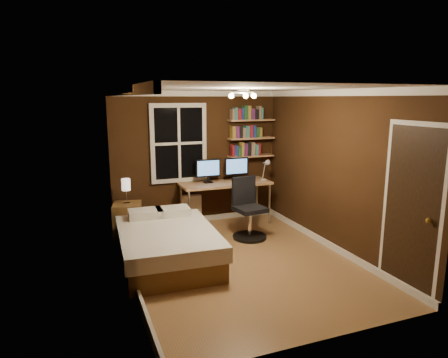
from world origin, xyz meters
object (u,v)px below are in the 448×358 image
object	(u,v)px
desk	(225,185)
bedside_lamp	(126,191)
monitor_right	(236,169)
nightstand	(128,220)
office_chair	(248,215)
radiator	(191,209)
bed	(167,245)
monitor_left	(208,171)
desk_lamp	(266,169)

from	to	relation	value
desk	bedside_lamp	bearing A→B (deg)	-178.48
monitor_right	desk	bearing A→B (deg)	-161.67
nightstand	office_chair	world-z (taller)	office_chair
bedside_lamp	monitor_right	bearing A→B (deg)	3.66
radiator	office_chair	size ratio (longest dim) A/B	0.53
nightstand	bedside_lamp	world-z (taller)	bedside_lamp
bed	office_chair	world-z (taller)	office_chair
radiator	monitor_right	xyz separation A→B (m)	(0.87, -0.15, 0.75)
bed	office_chair	bearing A→B (deg)	23.06
desk	office_chair	bearing A→B (deg)	-83.94
office_chair	bed	bearing A→B (deg)	-167.72
monitor_left	monitor_right	bearing A→B (deg)	0.00
bedside_lamp	nightstand	bearing A→B (deg)	0.00
radiator	monitor_right	world-z (taller)	monitor_right
bedside_lamp	radiator	distance (m)	1.37
nightstand	monitor_right	size ratio (longest dim) A/B	1.24
radiator	office_chair	bearing A→B (deg)	-57.20
nightstand	desk_lamp	xyz separation A→B (m)	(2.61, -0.09, 0.74)
monitor_left	desk_lamp	bearing A→B (deg)	-11.76
radiator	office_chair	xyz separation A→B (m)	(0.70, -1.09, 0.12)
desk_lamp	monitor_left	bearing A→B (deg)	168.24
bed	monitor_left	world-z (taller)	monitor_left
radiator	bed	bearing A→B (deg)	-117.06
radiator	monitor_left	world-z (taller)	monitor_left
desk	monitor_left	xyz separation A→B (m)	(-0.31, 0.09, 0.28)
bed	bedside_lamp	xyz separation A→B (m)	(-0.38, 1.37, 0.53)
desk	office_chair	distance (m)	0.93
bedside_lamp	monitor_right	xyz separation A→B (m)	(2.10, 0.13, 0.23)
bedside_lamp	radiator	world-z (taller)	bedside_lamp
desk	monitor_right	xyz separation A→B (m)	(0.26, 0.09, 0.28)
desk_lamp	office_chair	world-z (taller)	desk_lamp
radiator	desk	size ratio (longest dim) A/B	0.33
radiator	monitor_left	xyz separation A→B (m)	(0.30, -0.15, 0.75)
bed	monitor_left	distance (m)	2.04
desk	monitor_right	world-z (taller)	monitor_right
desk_lamp	office_chair	size ratio (longest dim) A/B	0.42
bedside_lamp	desk_lamp	xyz separation A→B (m)	(2.61, -0.09, 0.23)
desk_lamp	nightstand	bearing A→B (deg)	177.99
nightstand	radiator	size ratio (longest dim) A/B	1.05
nightstand	monitor_left	distance (m)	1.70
nightstand	desk_lamp	size ratio (longest dim) A/B	1.33
bedside_lamp	desk_lamp	bearing A→B (deg)	-2.01
bed	office_chair	size ratio (longest dim) A/B	1.85
nightstand	monitor_left	bearing A→B (deg)	17.60
bedside_lamp	radiator	xyz separation A→B (m)	(1.23, 0.28, -0.52)
bed	bedside_lamp	distance (m)	1.52
nightstand	desk	size ratio (longest dim) A/B	0.34
nightstand	desk	bearing A→B (deg)	14.09
nightstand	bedside_lamp	distance (m)	0.51
bedside_lamp	monitor_right	world-z (taller)	monitor_right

